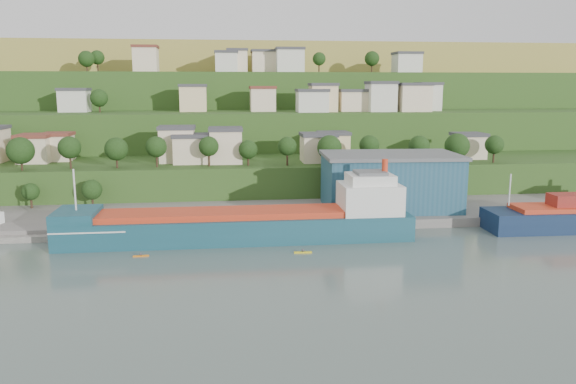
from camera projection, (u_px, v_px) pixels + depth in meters
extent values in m
plane|color=#4B5B54|center=(252.00, 255.00, 101.35)|extent=(500.00, 500.00, 0.00)
cube|color=slate|center=(331.00, 217.00, 130.98)|extent=(220.00, 26.00, 4.00)
cube|color=#284719|center=(241.00, 196.00, 156.01)|extent=(260.00, 32.00, 20.00)
cube|color=#284719|center=(238.00, 179.00, 185.29)|extent=(280.00, 32.00, 44.00)
cube|color=#284719|center=(236.00, 166.00, 214.57)|extent=(300.00, 32.00, 70.00)
cube|color=olive|center=(232.00, 146.00, 286.79)|extent=(360.00, 120.00, 96.00)
cube|color=beige|center=(36.00, 150.00, 149.82)|extent=(8.07, 8.96, 6.70)
cube|color=brown|center=(34.00, 136.00, 149.12)|extent=(8.67, 9.56, 0.90)
cube|color=beige|center=(59.00, 148.00, 153.35)|extent=(7.16, 7.22, 6.83)
cube|color=brown|center=(57.00, 134.00, 152.63)|extent=(7.76, 7.82, 0.90)
cube|color=beige|center=(177.00, 146.00, 150.57)|extent=(9.06, 8.36, 8.78)
cube|color=#3F3F44|center=(177.00, 127.00, 149.68)|extent=(9.66, 8.96, 0.90)
cube|color=beige|center=(192.00, 150.00, 148.60)|extent=(9.53, 8.64, 6.82)
cube|color=#3F3F44|center=(192.00, 136.00, 147.89)|extent=(10.13, 9.24, 0.90)
cube|color=beige|center=(226.00, 147.00, 148.76)|extent=(8.29, 8.95, 8.54)
cube|color=#3F3F44|center=(225.00, 129.00, 147.89)|extent=(8.89, 9.55, 0.90)
cube|color=beige|center=(318.00, 149.00, 150.97)|extent=(8.89, 8.65, 6.89)
cube|color=#3F3F44|center=(318.00, 135.00, 150.25)|extent=(9.49, 9.25, 0.90)
cube|color=beige|center=(333.00, 146.00, 160.40)|extent=(8.08, 8.03, 6.51)
cube|color=#3F3F44|center=(334.00, 133.00, 159.72)|extent=(8.68, 8.63, 0.90)
cube|color=beige|center=(468.00, 147.00, 158.40)|extent=(8.00, 7.62, 6.31)
cube|color=#3F3F44|center=(469.00, 134.00, 157.73)|extent=(8.60, 8.22, 0.90)
cube|color=silver|center=(75.00, 101.00, 178.72)|extent=(8.86, 7.18, 6.68)
cube|color=#3F3F44|center=(74.00, 89.00, 178.02)|extent=(9.46, 7.78, 0.90)
cube|color=beige|center=(193.00, 99.00, 181.96)|extent=(8.44, 7.22, 7.90)
cube|color=#3F3F44|center=(193.00, 85.00, 181.14)|extent=(9.04, 7.82, 0.90)
cube|color=beige|center=(263.00, 100.00, 183.82)|extent=(7.97, 8.45, 7.27)
cube|color=brown|center=(263.00, 87.00, 183.06)|extent=(8.57, 9.05, 0.90)
cube|color=silver|center=(312.00, 102.00, 177.82)|extent=(9.58, 7.38, 6.38)
cube|color=#3F3F44|center=(312.00, 90.00, 177.15)|extent=(10.18, 7.98, 0.90)
cube|color=beige|center=(323.00, 99.00, 180.59)|extent=(8.31, 7.91, 8.22)
cube|color=#3F3F44|center=(323.00, 84.00, 179.75)|extent=(8.91, 8.51, 0.90)
cube|color=beige|center=(354.00, 102.00, 183.97)|extent=(9.70, 7.88, 6.28)
cube|color=#3F3F44|center=(354.00, 90.00, 183.30)|extent=(10.30, 8.48, 0.90)
cube|color=silver|center=(368.00, 102.00, 186.79)|extent=(9.86, 8.82, 6.12)
cube|color=brown|center=(368.00, 91.00, 186.14)|extent=(10.46, 9.42, 0.90)
cube|color=silver|center=(381.00, 98.00, 181.77)|extent=(8.68, 8.36, 8.80)
cube|color=#3F3F44|center=(381.00, 83.00, 180.88)|extent=(9.28, 8.96, 0.90)
cube|color=beige|center=(413.00, 99.00, 182.14)|extent=(9.94, 8.79, 8.31)
cube|color=#3F3F44|center=(414.00, 84.00, 181.29)|extent=(10.54, 9.39, 0.90)
cube|color=silver|center=(428.00, 98.00, 188.79)|extent=(7.09, 7.62, 8.51)
cube|color=#3F3F44|center=(429.00, 84.00, 187.92)|extent=(7.69, 8.22, 0.90)
cube|color=beige|center=(146.00, 60.00, 198.03)|extent=(8.24, 8.09, 8.37)
cube|color=brown|center=(145.00, 47.00, 197.17)|extent=(8.84, 8.69, 0.90)
cube|color=silver|center=(226.00, 63.00, 203.93)|extent=(7.93, 8.09, 6.86)
cube|color=#3F3F44|center=(226.00, 52.00, 203.21)|extent=(8.53, 8.69, 0.90)
cube|color=beige|center=(237.00, 62.00, 210.22)|extent=(7.35, 8.14, 8.01)
cube|color=#3F3F44|center=(237.00, 50.00, 209.39)|extent=(7.95, 8.74, 0.90)
cube|color=beige|center=(265.00, 63.00, 212.00)|extent=(9.63, 8.24, 7.74)
cube|color=#3F3F44|center=(265.00, 51.00, 211.20)|extent=(10.23, 8.84, 0.90)
cube|color=silver|center=(290.00, 61.00, 206.98)|extent=(9.97, 7.93, 8.26)
cube|color=#3F3F44|center=(290.00, 49.00, 206.14)|extent=(10.57, 8.53, 0.90)
cube|color=silver|center=(407.00, 64.00, 210.61)|extent=(9.30, 8.78, 6.83)
cube|color=#3F3F44|center=(407.00, 53.00, 209.90)|extent=(9.90, 9.38, 0.90)
cylinder|color=#382619|center=(22.00, 164.00, 135.44)|extent=(0.50, 0.50, 3.04)
sphere|color=black|center=(21.00, 151.00, 134.83)|extent=(6.49, 6.49, 6.49)
cylinder|color=#382619|center=(70.00, 161.00, 138.30)|extent=(0.50, 0.50, 3.75)
sphere|color=black|center=(69.00, 147.00, 137.68)|extent=(5.51, 5.51, 5.51)
cylinder|color=#382619|center=(117.00, 162.00, 139.50)|extent=(0.50, 0.50, 3.19)
sphere|color=black|center=(116.00, 149.00, 138.91)|extent=(5.74, 5.74, 5.74)
cylinder|color=#382619|center=(157.00, 160.00, 141.33)|extent=(0.50, 0.50, 3.64)
sphere|color=black|center=(156.00, 147.00, 140.72)|extent=(5.29, 5.29, 5.29)
cylinder|color=#382619|center=(209.00, 159.00, 142.50)|extent=(0.50, 0.50, 3.71)
sphere|color=black|center=(209.00, 146.00, 141.90)|extent=(5.05, 5.05, 5.05)
cylinder|color=#382619|center=(248.00, 160.00, 144.15)|extent=(0.50, 0.50, 2.78)
sphere|color=black|center=(248.00, 150.00, 143.65)|extent=(4.83, 4.83, 4.83)
cylinder|color=#382619|center=(287.00, 158.00, 143.84)|extent=(0.50, 0.50, 3.67)
sphere|color=black|center=(287.00, 146.00, 143.26)|extent=(4.82, 4.82, 4.82)
cylinder|color=#382619|center=(329.00, 160.00, 143.56)|extent=(0.50, 0.50, 2.98)
sphere|color=black|center=(329.00, 147.00, 142.97)|extent=(6.28, 6.28, 6.28)
cylinder|color=#382619|center=(369.00, 157.00, 147.60)|extent=(0.50, 0.50, 3.40)
sphere|color=black|center=(369.00, 145.00, 147.02)|extent=(5.26, 5.26, 5.26)
cylinder|color=#382619|center=(419.00, 158.00, 146.29)|extent=(0.50, 0.50, 3.27)
sphere|color=black|center=(419.00, 146.00, 145.71)|extent=(5.46, 5.46, 5.46)
cylinder|color=#382619|center=(456.00, 158.00, 148.09)|extent=(0.50, 0.50, 2.86)
sphere|color=black|center=(457.00, 146.00, 147.49)|extent=(6.53, 6.53, 6.53)
cylinder|color=#382619|center=(494.00, 156.00, 149.37)|extent=(0.50, 0.50, 3.46)
sphere|color=black|center=(494.00, 145.00, 148.80)|extent=(4.95, 4.95, 4.95)
cylinder|color=#382619|center=(87.00, 68.00, 201.37)|extent=(0.50, 0.50, 3.20)
sphere|color=black|center=(86.00, 59.00, 200.79)|extent=(5.72, 5.72, 5.72)
cylinder|color=#382619|center=(98.00, 67.00, 204.94)|extent=(0.50, 0.50, 4.01)
sphere|color=black|center=(97.00, 57.00, 204.30)|extent=(5.16, 5.16, 5.16)
cylinder|color=#382619|center=(319.00, 68.00, 208.52)|extent=(0.50, 0.50, 3.79)
sphere|color=black|center=(319.00, 59.00, 207.93)|extent=(4.85, 4.85, 4.85)
cylinder|color=#382619|center=(297.00, 68.00, 208.34)|extent=(0.50, 0.50, 3.79)
sphere|color=black|center=(297.00, 58.00, 207.71)|extent=(5.55, 5.55, 5.55)
cylinder|color=#382619|center=(372.00, 68.00, 212.94)|extent=(0.50, 0.50, 3.92)
sphere|color=black|center=(372.00, 59.00, 212.29)|extent=(5.55, 5.55, 5.55)
cylinder|color=#382619|center=(100.00, 108.00, 176.89)|extent=(0.50, 0.50, 2.93)
sphere|color=black|center=(99.00, 98.00, 176.34)|extent=(5.47, 5.47, 5.47)
cube|color=#13404A|center=(238.00, 233.00, 110.97)|extent=(68.92, 10.88, 6.89)
cube|color=red|center=(227.00, 213.00, 110.00)|extent=(51.20, 8.90, 1.18)
cube|color=#13404A|center=(77.00, 215.00, 106.63)|extent=(7.88, 10.84, 1.97)
cube|color=silver|center=(370.00, 198.00, 112.85)|extent=(11.82, 9.85, 5.91)
cube|color=silver|center=(370.00, 179.00, 112.12)|extent=(8.87, 7.88, 1.97)
cube|color=#595B5E|center=(370.00, 173.00, 111.88)|extent=(5.91, 5.91, 0.59)
cylinder|color=red|center=(385.00, 166.00, 112.01)|extent=(1.18, 1.18, 2.95)
cylinder|color=silver|center=(75.00, 190.00, 105.72)|extent=(0.35, 0.35, 7.88)
cube|color=silver|center=(93.00, 226.00, 107.37)|extent=(13.79, 11.13, 0.25)
cylinder|color=silver|center=(510.00, 190.00, 115.89)|extent=(0.31, 0.31, 6.63)
cube|color=navy|center=(390.00, 183.00, 130.35)|extent=(30.80, 19.36, 12.00)
cube|color=#595B5E|center=(391.00, 155.00, 129.17)|extent=(31.84, 20.40, 0.80)
cube|color=silver|center=(49.00, 227.00, 115.41)|extent=(4.14, 2.36, 0.78)
cube|color=orange|center=(141.00, 256.00, 100.51)|extent=(2.85, 0.70, 0.21)
sphere|color=#3F3F44|center=(141.00, 254.00, 100.44)|extent=(0.49, 0.49, 0.49)
cube|color=yellow|center=(303.00, 252.00, 102.60)|extent=(3.29, 0.74, 0.25)
sphere|color=#3F3F44|center=(303.00, 250.00, 102.52)|extent=(0.57, 0.57, 0.57)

